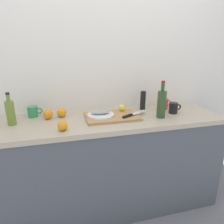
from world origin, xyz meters
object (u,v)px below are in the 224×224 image
(white_plate, at_px, (101,115))
(coffee_mug_2, at_px, (33,112))
(coffee_mug_0, at_px, (164,104))
(pepper_mill, at_px, (143,100))
(cutting_board, at_px, (112,116))
(olive_oil_bottle, at_px, (10,112))
(chef_knife, at_px, (132,115))
(wine_bottle, at_px, (162,104))
(orange_0, at_px, (48,114))
(coffee_mug_1, at_px, (174,108))
(fish_fillet, at_px, (101,112))
(lemon_0, at_px, (122,108))

(white_plate, xyz_separation_m, coffee_mug_2, (-0.56, 0.18, 0.02))
(coffee_mug_0, height_order, pepper_mill, pepper_mill)
(cutting_board, relative_size, olive_oil_bottle, 1.77)
(coffee_mug_2, bearing_deg, white_plate, -17.61)
(cutting_board, bearing_deg, chef_knife, -16.66)
(white_plate, distance_m, coffee_mug_2, 0.59)
(wine_bottle, xyz_separation_m, orange_0, (-0.94, 0.21, -0.08))
(chef_knife, height_order, orange_0, orange_0)
(coffee_mug_0, relative_size, orange_0, 1.57)
(cutting_board, distance_m, coffee_mug_1, 0.58)
(chef_knife, distance_m, pepper_mill, 0.29)
(cutting_board, height_order, pepper_mill, pepper_mill)
(wine_bottle, xyz_separation_m, coffee_mug_2, (-1.07, 0.29, -0.08))
(olive_oil_bottle, xyz_separation_m, coffee_mug_0, (1.36, 0.09, -0.05))
(wine_bottle, bearing_deg, fish_fillet, 167.02)
(coffee_mug_0, bearing_deg, wine_bottle, -124.34)
(olive_oil_bottle, height_order, orange_0, olive_oil_bottle)
(olive_oil_bottle, relative_size, pepper_mill, 1.41)
(white_plate, distance_m, fish_fillet, 0.03)
(orange_0, bearing_deg, chef_knife, -12.45)
(fish_fillet, distance_m, pepper_mill, 0.48)
(coffee_mug_0, xyz_separation_m, orange_0, (-1.09, -0.02, -0.01))
(wine_bottle, relative_size, orange_0, 3.98)
(cutting_board, xyz_separation_m, wine_bottle, (0.41, -0.10, 0.11))
(coffee_mug_2, height_order, orange_0, coffee_mug_2)
(cutting_board, bearing_deg, coffee_mug_1, -1.92)
(olive_oil_bottle, bearing_deg, wine_bottle, -6.29)
(pepper_mill, bearing_deg, chef_knife, -131.90)
(coffee_mug_0, bearing_deg, olive_oil_bottle, -176.02)
(pepper_mill, bearing_deg, coffee_mug_0, -10.88)
(white_plate, xyz_separation_m, pepper_mill, (0.45, 0.15, 0.06))
(coffee_mug_1, height_order, pepper_mill, pepper_mill)
(lemon_0, bearing_deg, wine_bottle, -36.43)
(lemon_0, relative_size, pepper_mill, 0.32)
(olive_oil_bottle, xyz_separation_m, pepper_mill, (1.15, 0.13, -0.01))
(cutting_board, bearing_deg, olive_oil_bottle, 177.75)
(chef_knife, relative_size, coffee_mug_0, 2.13)
(white_plate, bearing_deg, coffee_mug_1, -2.91)
(lemon_0, height_order, pepper_mill, pepper_mill)
(fish_fillet, distance_m, wine_bottle, 0.52)
(orange_0, bearing_deg, lemon_0, 0.35)
(wine_bottle, bearing_deg, chef_knife, 167.86)
(cutting_board, xyz_separation_m, coffee_mug_2, (-0.66, 0.19, 0.04))
(cutting_board, xyz_separation_m, olive_oil_bottle, (-0.79, 0.03, 0.09))
(coffee_mug_2, bearing_deg, wine_bottle, -15.44)
(wine_bottle, bearing_deg, coffee_mug_1, 25.30)
(coffee_mug_0, bearing_deg, orange_0, -178.88)
(coffee_mug_0, bearing_deg, cutting_board, -167.42)
(chef_knife, xyz_separation_m, lemon_0, (-0.04, 0.16, 0.02))
(wine_bottle, relative_size, coffee_mug_0, 2.53)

